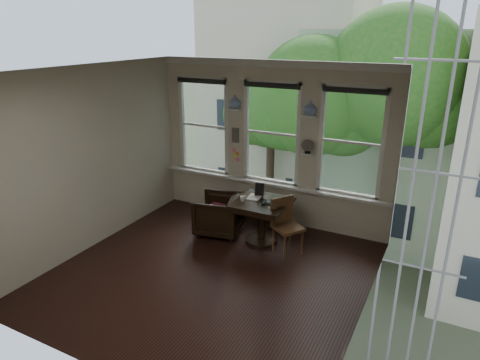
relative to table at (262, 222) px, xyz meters
The scene contains 25 objects.
ground 1.35m from the table, 101.30° to the right, with size 4.50×4.50×0.00m, color black.
ceiling 2.93m from the table, 101.30° to the right, with size 4.50×4.50×0.00m, color silver.
wall_back 1.51m from the table, 104.66° to the left, with size 4.50×4.50×0.00m, color beige.
wall_front 3.71m from the table, 94.13° to the right, with size 4.50×4.50×0.00m, color beige.
wall_left 3.03m from the table, 153.01° to the right, with size 4.50×4.50×0.00m, color beige.
wall_right 2.62m from the table, 32.60° to the right, with size 4.50×4.50×0.00m, color beige.
window_left 2.37m from the table, 150.25° to the left, with size 1.10×0.12×1.90m, color white, non-canonical shape.
window_center 1.66m from the table, 104.66° to the left, with size 1.10×0.12×1.90m, color white, non-canonical shape.
window_right 2.03m from the table, 39.19° to the left, with size 1.10×0.12×1.90m, color white, non-canonical shape.
shelf_left 2.17m from the table, 138.26° to the left, with size 0.26×0.16×0.03m, color white.
shelf_right 1.99m from the table, 61.73° to the left, with size 0.26×0.16×0.03m, color white.
intercom 1.81m from the table, 137.30° to the left, with size 0.14×0.06×0.28m, color #59544F.
sticky_notes 1.60m from the table, 137.14° to the left, with size 0.16×0.01×0.24m, color pink, non-canonical shape.
desk_fan 1.51m from the table, 61.17° to the left, with size 0.20×0.20×0.24m, color #59544F, non-canonical shape.
vase_left 2.28m from the table, 138.26° to the left, with size 0.24×0.24×0.25m, color white.
vase_right 2.11m from the table, 61.73° to the left, with size 0.24×0.24×0.25m, color white.
table is the anchor object (origin of this frame).
armchair_left 0.84m from the table, behind, with size 0.76×0.79×0.72m, color black.
cushion_red 0.84m from the table, behind, with size 0.45×0.45×0.06m, color maroon.
side_chair_right 0.57m from the table, 16.54° to the right, with size 0.42×0.42×0.92m, color #4C2F1B, non-canonical shape.
laptop 0.46m from the table, 24.66° to the right, with size 0.33×0.21×0.03m, color black.
mug 0.53m from the table, 155.00° to the right, with size 0.10×0.10×0.09m, color white.
drinking_glass 0.44m from the table, 56.16° to the right, with size 0.11×0.11×0.09m, color white.
tablet 0.57m from the table, 123.92° to the left, with size 0.16×0.02×0.22m, color black.
papers 0.45m from the table, 147.73° to the left, with size 0.22×0.30×0.00m, color silver.
Camera 1 is at (2.98, -4.83, 3.51)m, focal length 32.00 mm.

